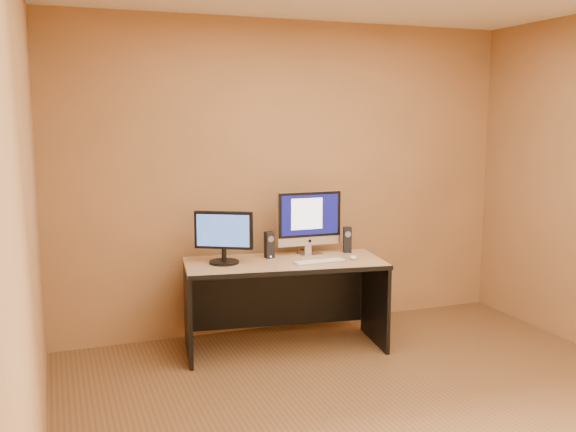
{
  "coord_description": "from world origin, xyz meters",
  "views": [
    {
      "loc": [
        -1.89,
        -3.09,
        1.8
      ],
      "look_at": [
        -0.25,
        1.36,
        1.07
      ],
      "focal_mm": 40.0,
      "sensor_mm": 36.0,
      "label": 1
    }
  ],
  "objects": [
    {
      "name": "keyboard",
      "position": [
        -0.0,
        1.32,
        0.71
      ],
      "size": [
        0.41,
        0.12,
        0.02
      ],
      "primitive_type": "cube",
      "rotation": [
        0.0,
        0.0,
        0.04
      ],
      "color": "silver",
      "rests_on": "desk"
    },
    {
      "name": "mouse",
      "position": [
        0.28,
        1.33,
        0.72
      ],
      "size": [
        0.08,
        0.11,
        0.03
      ],
      "primitive_type": "ellipsoid",
      "rotation": [
        0.0,
        0.0,
        -0.34
      ],
      "color": "white",
      "rests_on": "desk"
    },
    {
      "name": "speaker_right",
      "position": [
        0.36,
        1.6,
        0.81
      ],
      "size": [
        0.08,
        0.08,
        0.21
      ],
      "primitive_type": null,
      "rotation": [
        0.0,
        0.0,
        -0.31
      ],
      "color": "black",
      "rests_on": "desk"
    },
    {
      "name": "cable_b",
      "position": [
        -0.02,
        1.75,
        0.71
      ],
      "size": [
        0.07,
        0.16,
        0.01
      ],
      "primitive_type": "cylinder",
      "rotation": [
        1.57,
        0.0,
        -0.38
      ],
      "color": "black",
      "rests_on": "desk"
    },
    {
      "name": "floor",
      "position": [
        0.0,
        0.0,
        0.0
      ],
      "size": [
        4.0,
        4.0,
        0.0
      ],
      "primitive_type": "plane",
      "color": "brown",
      "rests_on": "ground"
    },
    {
      "name": "imac",
      "position": [
        0.04,
        1.63,
        0.97
      ],
      "size": [
        0.54,
        0.21,
        0.52
      ],
      "primitive_type": null,
      "rotation": [
        0.0,
        0.0,
        -0.02
      ],
      "color": "silver",
      "rests_on": "desk"
    },
    {
      "name": "walls",
      "position": [
        0.0,
        0.0,
        1.3
      ],
      "size": [
        4.0,
        4.0,
        2.6
      ],
      "primitive_type": null,
      "color": "#A16D41",
      "rests_on": "ground"
    },
    {
      "name": "cable_a",
      "position": [
        0.07,
        1.74,
        0.71
      ],
      "size": [
        0.07,
        0.2,
        0.01
      ],
      "primitive_type": "cylinder",
      "rotation": [
        1.57,
        0.0,
        0.31
      ],
      "color": "black",
      "rests_on": "desk"
    },
    {
      "name": "second_monitor",
      "position": [
        -0.7,
        1.55,
        0.9
      ],
      "size": [
        0.51,
        0.42,
        0.4
      ],
      "primitive_type": null,
      "rotation": [
        0.0,
        0.0,
        -0.5
      ],
      "color": "black",
      "rests_on": "desk"
    },
    {
      "name": "speaker_left",
      "position": [
        -0.31,
        1.62,
        0.81
      ],
      "size": [
        0.07,
        0.07,
        0.21
      ],
      "primitive_type": null,
      "rotation": [
        0.0,
        0.0,
        0.07
      ],
      "color": "black",
      "rests_on": "desk"
    },
    {
      "name": "desk",
      "position": [
        -0.24,
        1.46,
        0.35
      ],
      "size": [
        1.6,
        0.87,
        0.7
      ],
      "primitive_type": null,
      "rotation": [
        0.0,
        0.0,
        -0.14
      ],
      "color": "tan",
      "rests_on": "ground"
    }
  ]
}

